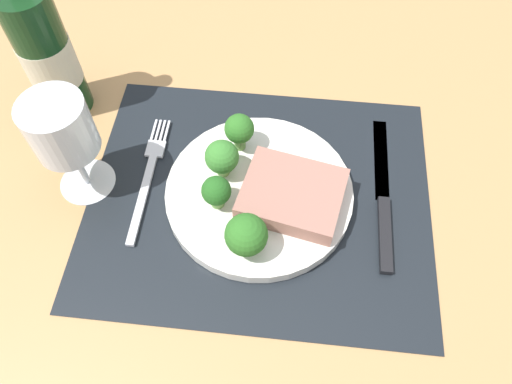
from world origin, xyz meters
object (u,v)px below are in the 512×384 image
fork (148,176)px  knife (383,203)px  steak (292,195)px  wine_bottle (47,54)px  plate (259,193)px  wine_glass (63,131)px

fork → knife: (29.90, -0.89, 0.05)cm
knife → steak: bearing=-173.4°
steak → wine_bottle: (-32.56, 13.86, 6.19)cm
plate → wine_glass: (-22.07, 0.22, 8.97)cm
steak → wine_glass: size_ratio=0.81×
steak → fork: (-18.51, 2.48, -2.62)cm
plate → wine_bottle: size_ratio=0.88×
steak → knife: steak is taller
knife → wine_glass: wine_glass is taller
steak → knife: 11.78cm
wine_bottle → wine_glass: (6.44, -12.58, 0.72)cm
wine_bottle → steak: bearing=-23.1°
fork → wine_bottle: bearing=142.6°
knife → wine_bottle: bearing=163.1°
steak → wine_glass: (-26.13, 1.29, 6.91)cm
plate → wine_bottle: (-28.51, 12.80, 8.25)cm
steak → fork: 18.86cm
knife → fork: bearing=176.9°
fork → knife: bearing=-0.1°
fork → knife: size_ratio=0.83×
wine_bottle → plate: bearing=-24.2°
plate → wine_bottle: bearing=155.8°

